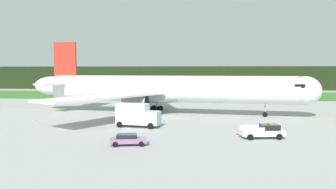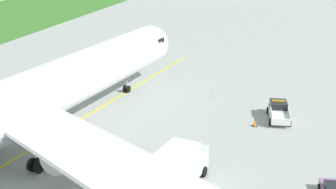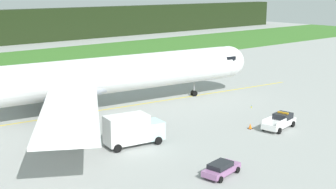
{
  "view_description": "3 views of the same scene",
  "coord_description": "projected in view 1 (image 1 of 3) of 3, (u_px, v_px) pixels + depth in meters",
  "views": [
    {
      "loc": [
        5.72,
        -59.48,
        8.58
      ],
      "look_at": [
        -0.24,
        3.79,
        3.87
      ],
      "focal_mm": 34.85,
      "sensor_mm": 36.0,
      "label": 1
    },
    {
      "loc": [
        -36.14,
        -19.86,
        19.34
      ],
      "look_at": [
        8.32,
        -6.71,
        3.62
      ],
      "focal_mm": 50.38,
      "sensor_mm": 36.0,
      "label": 2
    },
    {
      "loc": [
        -31.94,
        -50.31,
        17.03
      ],
      "look_at": [
        4.61,
        -7.5,
        3.89
      ],
      "focal_mm": 49.29,
      "sensor_mm": 36.0,
      "label": 3
    }
  ],
  "objects": [
    {
      "name": "grass_verge",
      "position": [
        182.0,
        95.0,
        112.69
      ],
      "size": [
        320.0,
        36.8,
        0.04
      ],
      "primitive_type": "cube",
      "color": "#396F28",
      "rests_on": "ground"
    },
    {
      "name": "ops_pickup_truck",
      "position": [
        264.0,
        131.0,
        41.18
      ],
      "size": [
        5.63,
        2.96,
        1.94
      ],
      "color": "white",
      "rests_on": "ground"
    },
    {
      "name": "taxiway_centerline_main",
      "position": [
        169.0,
        114.0,
        64.33
      ],
      "size": [
        76.07,
        10.39,
        0.01
      ],
      "primitive_type": "cube",
      "rotation": [
        0.0,
        0.0,
        -0.13
      ],
      "color": "yellow",
      "rests_on": "ground"
    },
    {
      "name": "airliner",
      "position": [
        165.0,
        90.0,
        64.14
      ],
      "size": [
        57.61,
        49.65,
        14.53
      ],
      "color": "white",
      "rests_on": "ground"
    },
    {
      "name": "taxiway_edge_light_west",
      "position": [
        37.0,
        122.0,
        52.92
      ],
      "size": [
        0.12,
        0.12,
        0.48
      ],
      "color": "yellow",
      "rests_on": "ground"
    },
    {
      "name": "catering_truck",
      "position": [
        137.0,
        115.0,
        49.42
      ],
      "size": [
        6.89,
        3.62,
        3.7
      ],
      "color": "silver",
      "rests_on": "ground"
    },
    {
      "name": "staff_car",
      "position": [
        128.0,
        139.0,
        37.38
      ],
      "size": [
        4.38,
        2.51,
        1.3
      ],
      "color": "#976294",
      "rests_on": "ground"
    },
    {
      "name": "taxiway_edge_light_east",
      "position": [
        286.0,
        126.0,
        49.25
      ],
      "size": [
        0.12,
        0.12,
        0.45
      ],
      "color": "yellow",
      "rests_on": "ground"
    },
    {
      "name": "ground",
      "position": [
        167.0,
        117.0,
        60.22
      ],
      "size": [
        320.0,
        320.0,
        0.0
      ],
      "primitive_type": "plane",
      "color": "#9B9E9B"
    },
    {
      "name": "distant_tree_line",
      "position": [
        186.0,
        78.0,
        147.04
      ],
      "size": [
        288.0,
        5.57,
        10.37
      ],
      "primitive_type": "cube",
      "color": "black",
      "rests_on": "ground"
    },
    {
      "name": "apron_cone",
      "position": [
        238.0,
        132.0,
        43.72
      ],
      "size": [
        0.55,
        0.55,
        0.69
      ],
      "color": "black",
      "rests_on": "ground"
    }
  ]
}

